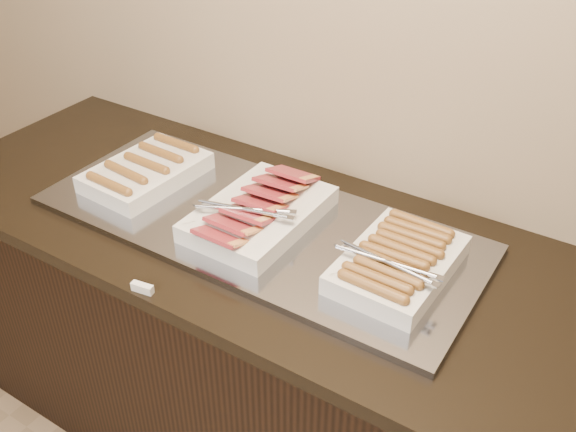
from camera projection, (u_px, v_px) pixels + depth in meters
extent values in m
cube|color=#9E896B|center=(337.00, 5.00, 1.68)|extent=(6.00, 0.05, 2.80)
cube|color=black|center=(265.00, 353.00, 1.97)|extent=(2.00, 0.70, 0.86)
cube|color=black|center=(262.00, 234.00, 1.72)|extent=(2.06, 0.76, 0.04)
cube|color=gray|center=(257.00, 223.00, 1.71)|extent=(1.20, 0.50, 0.02)
cube|color=silver|center=(146.00, 172.00, 1.86)|extent=(0.25, 0.35, 0.05)
cylinder|color=brown|center=(109.00, 184.00, 1.75)|extent=(0.15, 0.03, 0.03)
cylinder|color=brown|center=(126.00, 172.00, 1.80)|extent=(0.15, 0.04, 0.03)
cylinder|color=brown|center=(146.00, 163.00, 1.84)|extent=(0.15, 0.03, 0.03)
cylinder|color=brown|center=(161.00, 153.00, 1.89)|extent=(0.15, 0.03, 0.03)
cylinder|color=brown|center=(176.00, 143.00, 1.94)|extent=(0.15, 0.03, 0.03)
cube|color=silver|center=(260.00, 214.00, 1.68)|extent=(0.26, 0.39, 0.05)
cube|color=#AE3841|center=(222.00, 236.00, 1.56)|extent=(0.13, 0.09, 0.04)
cube|color=#AE3841|center=(233.00, 224.00, 1.60)|extent=(0.13, 0.09, 0.04)
cube|color=#AE3841|center=(249.00, 214.00, 1.63)|extent=(0.13, 0.09, 0.04)
cube|color=#AE3841|center=(261.00, 203.00, 1.66)|extent=(0.13, 0.10, 0.04)
cube|color=#AE3841|center=(270.00, 192.00, 1.70)|extent=(0.13, 0.10, 0.04)
cube|color=#AE3841|center=(280.00, 183.00, 1.74)|extent=(0.13, 0.10, 0.04)
cube|color=#AE3841|center=(293.00, 174.00, 1.77)|extent=(0.13, 0.09, 0.04)
cube|color=silver|center=(398.00, 264.00, 1.51)|extent=(0.24, 0.35, 0.05)
cylinder|color=brown|center=(373.00, 287.00, 1.39)|extent=(0.15, 0.03, 0.03)
cylinder|color=brown|center=(377.00, 278.00, 1.42)|extent=(0.15, 0.03, 0.03)
cylinder|color=brown|center=(388.00, 273.00, 1.43)|extent=(0.15, 0.03, 0.03)
cylinder|color=brown|center=(393.00, 265.00, 1.46)|extent=(0.15, 0.04, 0.03)
cylinder|color=brown|center=(394.00, 256.00, 1.48)|extent=(0.15, 0.03, 0.03)
cylinder|color=brown|center=(402.00, 250.00, 1.50)|extent=(0.15, 0.03, 0.03)
cylinder|color=brown|center=(410.00, 244.00, 1.52)|extent=(0.15, 0.03, 0.03)
cylinder|color=brown|center=(411.00, 236.00, 1.55)|extent=(0.15, 0.03, 0.03)
cylinder|color=brown|center=(417.00, 230.00, 1.57)|extent=(0.15, 0.03, 0.03)
cylinder|color=brown|center=(421.00, 224.00, 1.59)|extent=(0.15, 0.03, 0.03)
cube|color=silver|center=(142.00, 288.00, 1.49)|extent=(0.06, 0.02, 0.02)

